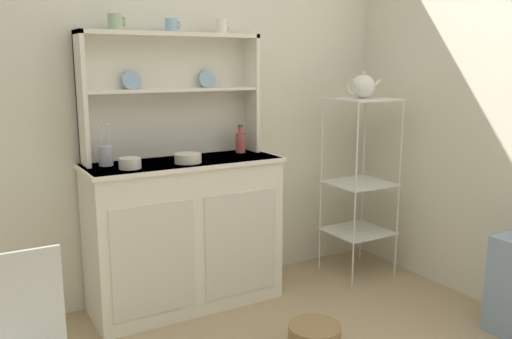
# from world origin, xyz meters

# --- Properties ---
(wall_back) EXTENTS (3.84, 0.05, 2.50)m
(wall_back) POSITION_xyz_m (0.00, 1.62, 1.25)
(wall_back) COLOR silver
(wall_back) RESTS_ON ground
(hutch_cabinet) EXTENTS (1.16, 0.45, 0.90)m
(hutch_cabinet) POSITION_xyz_m (0.01, 1.37, 0.46)
(hutch_cabinet) COLOR white
(hutch_cabinet) RESTS_ON ground
(hutch_shelf_unit) EXTENTS (1.08, 0.18, 0.74)m
(hutch_shelf_unit) POSITION_xyz_m (0.01, 1.53, 1.32)
(hutch_shelf_unit) COLOR silver
(hutch_shelf_unit) RESTS_ON hutch_cabinet
(bakers_rack) EXTENTS (0.40, 0.38, 1.23)m
(bakers_rack) POSITION_xyz_m (1.25, 1.23, 0.74)
(bakers_rack) COLOR silver
(bakers_rack) RESTS_ON ground
(floor_basket) EXTENTS (0.27, 0.27, 0.13)m
(floor_basket) POSITION_xyz_m (0.37, 0.53, 0.07)
(floor_basket) COLOR #93754C
(floor_basket) RESTS_ON ground
(cup_sage_0) EXTENTS (0.09, 0.08, 0.09)m
(cup_sage_0) POSITION_xyz_m (-0.31, 1.49, 1.68)
(cup_sage_0) COLOR #9EB78E
(cup_sage_0) RESTS_ON hutch_shelf_unit
(cup_sky_1) EXTENTS (0.09, 0.07, 0.08)m
(cup_sky_1) POSITION_xyz_m (0.01, 1.49, 1.67)
(cup_sky_1) COLOR #8EB2D1
(cup_sky_1) RESTS_ON hutch_shelf_unit
(cup_cream_2) EXTENTS (0.08, 0.07, 0.09)m
(cup_cream_2) POSITION_xyz_m (0.34, 1.49, 1.68)
(cup_cream_2) COLOR silver
(cup_cream_2) RESTS_ON hutch_shelf_unit
(bowl_mixing_large) EXTENTS (0.12, 0.12, 0.06)m
(bowl_mixing_large) POSITION_xyz_m (-0.33, 1.29, 0.93)
(bowl_mixing_large) COLOR silver
(bowl_mixing_large) RESTS_ON hutch_cabinet
(bowl_floral_medium) EXTENTS (0.15, 0.15, 0.05)m
(bowl_floral_medium) POSITION_xyz_m (0.01, 1.29, 0.92)
(bowl_floral_medium) COLOR silver
(bowl_floral_medium) RESTS_ON hutch_cabinet
(jam_bottle) EXTENTS (0.06, 0.06, 0.18)m
(jam_bottle) POSITION_xyz_m (0.44, 1.45, 0.97)
(jam_bottle) COLOR #B74C47
(jam_bottle) RESTS_ON hutch_cabinet
(utensil_jar) EXTENTS (0.08, 0.08, 0.25)m
(utensil_jar) POSITION_xyz_m (-0.42, 1.45, 0.96)
(utensil_jar) COLOR #B2B7C6
(utensil_jar) RESTS_ON hutch_cabinet
(porcelain_teapot) EXTENTS (0.25, 0.16, 0.18)m
(porcelain_teapot) POSITION_xyz_m (1.25, 1.23, 1.31)
(porcelain_teapot) COLOR white
(porcelain_teapot) RESTS_ON bakers_rack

